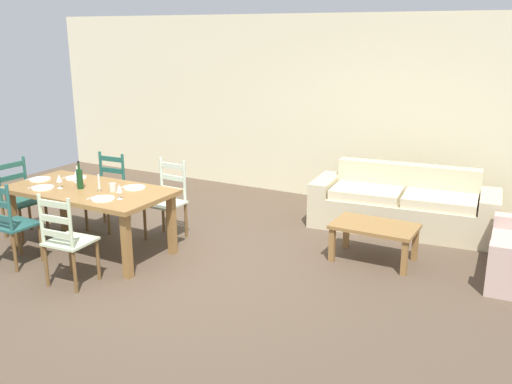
# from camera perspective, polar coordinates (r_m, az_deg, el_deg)

# --- Properties ---
(ground_plane) EXTENTS (9.60, 9.60, 0.02)m
(ground_plane) POSITION_cam_1_polar(r_m,az_deg,el_deg) (6.17, -7.37, -7.71)
(ground_plane) COLOR brown
(wall_far) EXTENTS (9.60, 0.16, 2.70)m
(wall_far) POSITION_cam_1_polar(r_m,az_deg,el_deg) (8.61, 5.36, 8.54)
(wall_far) COLOR beige
(wall_far) RESTS_ON ground_plane
(dining_table) EXTENTS (1.90, 0.96, 0.75)m
(dining_table) POSITION_cam_1_polar(r_m,az_deg,el_deg) (6.63, -16.49, -0.38)
(dining_table) COLOR olive
(dining_table) RESTS_ON ground_plane
(dining_chair_near_left) EXTENTS (0.42, 0.40, 0.96)m
(dining_chair_near_left) POSITION_cam_1_polar(r_m,az_deg,el_deg) (6.57, -23.62, -2.93)
(dining_chair_near_left) COLOR #255852
(dining_chair_near_left) RESTS_ON ground_plane
(dining_chair_near_right) EXTENTS (0.45, 0.43, 0.96)m
(dining_chair_near_right) POSITION_cam_1_polar(r_m,az_deg,el_deg) (5.86, -18.62, -4.64)
(dining_chair_near_right) COLOR beige
(dining_chair_near_right) RESTS_ON ground_plane
(dining_chair_far_left) EXTENTS (0.44, 0.42, 0.96)m
(dining_chair_far_left) POSITION_cam_1_polar(r_m,az_deg,el_deg) (7.45, -14.79, 0.05)
(dining_chair_far_left) COLOR #21584A
(dining_chair_far_left) RESTS_ON ground_plane
(dining_chair_far_right) EXTENTS (0.44, 0.42, 0.96)m
(dining_chair_far_right) POSITION_cam_1_polar(r_m,az_deg,el_deg) (6.93, -8.94, -0.80)
(dining_chair_far_right) COLOR beige
(dining_chair_far_right) RESTS_ON ground_plane
(dining_chair_head_west) EXTENTS (0.43, 0.45, 0.96)m
(dining_chair_head_west) POSITION_cam_1_polar(r_m,az_deg,el_deg) (7.48, -22.70, -0.61)
(dining_chair_head_west) COLOR #265A4A
(dining_chair_head_west) RESTS_ON ground_plane
(dinner_plate_near_left) EXTENTS (0.24, 0.24, 0.02)m
(dinner_plate_near_left) POSITION_cam_1_polar(r_m,az_deg,el_deg) (6.76, -20.75, 0.40)
(dinner_plate_near_left) COLOR white
(dinner_plate_near_left) RESTS_ON dining_table
(fork_near_left) EXTENTS (0.02, 0.17, 0.01)m
(fork_near_left) POSITION_cam_1_polar(r_m,az_deg,el_deg) (6.88, -21.56, 0.51)
(fork_near_left) COLOR silver
(fork_near_left) RESTS_ON dining_table
(dinner_plate_near_right) EXTENTS (0.24, 0.24, 0.02)m
(dinner_plate_near_right) POSITION_cam_1_polar(r_m,az_deg,el_deg) (6.13, -15.20, -0.67)
(dinner_plate_near_right) COLOR white
(dinner_plate_near_right) RESTS_ON dining_table
(fork_near_right) EXTENTS (0.02, 0.17, 0.01)m
(fork_near_right) POSITION_cam_1_polar(r_m,az_deg,el_deg) (6.23, -16.20, -0.53)
(fork_near_right) COLOR silver
(fork_near_right) RESTS_ON dining_table
(dinner_plate_far_left) EXTENTS (0.24, 0.24, 0.02)m
(dinner_plate_far_left) POSITION_cam_1_polar(r_m,az_deg,el_deg) (7.09, -17.73, 1.36)
(dinner_plate_far_left) COLOR white
(dinner_plate_far_left) RESTS_ON dining_table
(fork_far_left) EXTENTS (0.02, 0.17, 0.01)m
(fork_far_left) POSITION_cam_1_polar(r_m,az_deg,el_deg) (7.19, -18.55, 1.45)
(fork_far_left) COLOR silver
(fork_far_left) RESTS_ON dining_table
(dinner_plate_far_right) EXTENTS (0.24, 0.24, 0.02)m
(dinner_plate_far_right) POSITION_cam_1_polar(r_m,az_deg,el_deg) (6.48, -12.18, 0.44)
(dinner_plate_far_right) COLOR white
(dinner_plate_far_right) RESTS_ON dining_table
(fork_far_right) EXTENTS (0.03, 0.17, 0.01)m
(fork_far_right) POSITION_cam_1_polar(r_m,az_deg,el_deg) (6.58, -13.17, 0.55)
(fork_far_right) COLOR silver
(fork_far_right) RESTS_ON dining_table
(dinner_plate_head_west) EXTENTS (0.24, 0.24, 0.02)m
(dinner_plate_head_west) POSITION_cam_1_polar(r_m,az_deg,el_deg) (7.17, -20.99, 1.21)
(dinner_plate_head_west) COLOR white
(dinner_plate_head_west) RESTS_ON dining_table
(fork_head_west) EXTENTS (0.02, 0.17, 0.01)m
(fork_head_west) POSITION_cam_1_polar(r_m,az_deg,el_deg) (7.28, -21.76, 1.30)
(fork_head_west) COLOR silver
(fork_head_west) RESTS_ON dining_table
(wine_bottle) EXTENTS (0.07, 0.07, 0.32)m
(wine_bottle) POSITION_cam_1_polar(r_m,az_deg,el_deg) (6.60, -17.39, 1.32)
(wine_bottle) COLOR #143819
(wine_bottle) RESTS_ON dining_table
(wine_glass_near_left) EXTENTS (0.06, 0.06, 0.16)m
(wine_glass_near_left) POSITION_cam_1_polar(r_m,az_deg,el_deg) (6.69, -19.29, 1.28)
(wine_glass_near_left) COLOR white
(wine_glass_near_left) RESTS_ON dining_table
(wine_glass_near_right) EXTENTS (0.06, 0.06, 0.16)m
(wine_glass_near_right) POSITION_cam_1_polar(r_m,az_deg,el_deg) (6.07, -13.67, 0.30)
(wine_glass_near_right) COLOR white
(wine_glass_near_right) RESTS_ON dining_table
(wine_glass_far_left) EXTENTS (0.06, 0.06, 0.16)m
(wine_glass_far_left) POSITION_cam_1_polar(r_m,az_deg,el_deg) (6.88, -17.70, 1.81)
(wine_glass_far_left) COLOR white
(wine_glass_far_left) RESTS_ON dining_table
(coffee_cup_primary) EXTENTS (0.07, 0.07, 0.09)m
(coffee_cup_primary) POSITION_cam_1_polar(r_m,az_deg,el_deg) (6.41, -14.30, 0.45)
(coffee_cup_primary) COLOR beige
(coffee_cup_primary) RESTS_ON dining_table
(candle_tall) EXTENTS (0.05, 0.05, 0.23)m
(candle_tall) POSITION_cam_1_polar(r_m,az_deg,el_deg) (6.73, -17.56, 1.11)
(candle_tall) COLOR #998C66
(candle_tall) RESTS_ON dining_table
(candle_short) EXTENTS (0.05, 0.05, 0.20)m
(candle_short) POSITION_cam_1_polar(r_m,az_deg,el_deg) (6.43, -15.57, 0.48)
(candle_short) COLOR #998C66
(candle_short) RESTS_ON dining_table
(couch) EXTENTS (2.35, 1.02, 0.80)m
(couch) POSITION_cam_1_polar(r_m,az_deg,el_deg) (7.45, 14.65, -1.43)
(couch) COLOR #C4B792
(couch) RESTS_ON ground_plane
(coffee_table) EXTENTS (0.90, 0.56, 0.42)m
(coffee_table) POSITION_cam_1_polar(r_m,az_deg,el_deg) (6.31, 11.89, -3.81)
(coffee_table) COLOR olive
(coffee_table) RESTS_ON ground_plane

